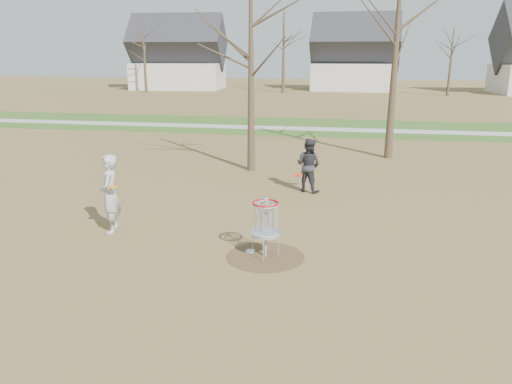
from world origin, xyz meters
TOP-DOWN VIEW (x-y plane):
  - ground at (0.00, 0.00)m, footprint 160.00×160.00m
  - green_band at (0.00, 21.00)m, footprint 160.00×8.00m
  - footpath at (0.00, 20.00)m, footprint 160.00×1.50m
  - dirt_circle at (0.00, 0.00)m, footprint 1.80×1.80m
  - player_standing at (-4.20, 0.92)m, footprint 0.68×0.85m
  - player_throwing at (0.47, 5.77)m, footprint 1.07×0.97m
  - disc_grounded at (-0.40, 0.23)m, footprint 0.22×0.22m
  - discs_in_play at (-1.68, 2.01)m, footprint 4.57×2.81m
  - disc_golf_basket at (0.00, 0.00)m, footprint 0.64×0.64m
  - bare_trees at (1.78, 35.79)m, footprint 52.62×44.98m
  - houses_row at (4.32, 52.56)m, footprint 56.51×10.01m

SIDE VIEW (x-z plane):
  - ground at x=0.00m, z-range 0.00..0.00m
  - green_band at x=0.00m, z-range 0.00..0.01m
  - dirt_circle at x=0.00m, z-range 0.00..0.01m
  - footpath at x=0.00m, z-range 0.01..0.02m
  - disc_grounded at x=-0.40m, z-range 0.01..0.03m
  - player_throwing at x=0.47m, z-range 0.00..1.79m
  - disc_golf_basket at x=0.00m, z-range 0.24..1.59m
  - player_standing at x=-4.20m, z-range 0.00..2.04m
  - discs_in_play at x=-1.68m, z-range 1.15..1.31m
  - houses_row at x=4.32m, z-range -0.11..7.15m
  - bare_trees at x=1.78m, z-range 0.85..9.85m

